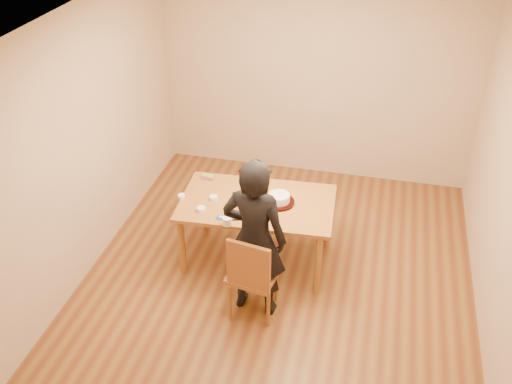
% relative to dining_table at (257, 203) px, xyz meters
% --- Properties ---
extents(room_shell, '(4.00, 4.50, 2.70)m').
position_rel_dining_table_xyz_m(room_shell, '(0.29, 0.11, 0.62)').
color(room_shell, brown).
rests_on(room_shell, ground).
extents(dining_table, '(1.64, 1.03, 0.04)m').
position_rel_dining_table_xyz_m(dining_table, '(0.00, 0.00, 0.00)').
color(dining_table, brown).
rests_on(dining_table, floor).
extents(dining_chair, '(0.50, 0.50, 0.04)m').
position_rel_dining_table_xyz_m(dining_chair, '(0.15, -0.78, -0.28)').
color(dining_chair, brown).
rests_on(dining_chair, floor).
extents(cake_plate, '(0.32, 0.32, 0.02)m').
position_rel_dining_table_xyz_m(cake_plate, '(0.22, 0.03, 0.03)').
color(cake_plate, red).
rests_on(cake_plate, dining_table).
extents(cake, '(0.22, 0.22, 0.07)m').
position_rel_dining_table_xyz_m(cake, '(0.22, 0.03, 0.08)').
color(cake, white).
rests_on(cake, cake_plate).
extents(frosting_dome, '(0.22, 0.22, 0.03)m').
position_rel_dining_table_xyz_m(frosting_dome, '(0.22, 0.03, 0.13)').
color(frosting_dome, white).
rests_on(frosting_dome, cake).
extents(frosting_tub, '(0.09, 0.09, 0.08)m').
position_rel_dining_table_xyz_m(frosting_tub, '(-0.19, -0.46, 0.06)').
color(frosting_tub, white).
rests_on(frosting_tub, dining_table).
extents(frosting_lid, '(0.09, 0.09, 0.01)m').
position_rel_dining_table_xyz_m(frosting_lid, '(-0.29, -0.37, 0.02)').
color(frosting_lid, '#183AA1').
rests_on(frosting_lid, dining_table).
extents(frosting_dollop, '(0.04, 0.04, 0.02)m').
position_rel_dining_table_xyz_m(frosting_dollop, '(-0.29, -0.37, 0.04)').
color(frosting_dollop, white).
rests_on(frosting_dollop, frosting_lid).
extents(ramekin_green, '(0.09, 0.09, 0.04)m').
position_rel_dining_table_xyz_m(ramekin_green, '(-0.51, -0.30, 0.04)').
color(ramekin_green, white).
rests_on(ramekin_green, dining_table).
extents(ramekin_yellow, '(0.08, 0.08, 0.04)m').
position_rel_dining_table_xyz_m(ramekin_yellow, '(-0.45, -0.07, 0.04)').
color(ramekin_yellow, white).
rests_on(ramekin_yellow, dining_table).
extents(ramekin_multi, '(0.08, 0.08, 0.04)m').
position_rel_dining_table_xyz_m(ramekin_multi, '(-0.79, -0.11, 0.04)').
color(ramekin_multi, white).
rests_on(ramekin_multi, dining_table).
extents(candy_box_pink, '(0.14, 0.08, 0.02)m').
position_rel_dining_table_xyz_m(candy_box_pink, '(-0.63, 0.31, 0.03)').
color(candy_box_pink, '#DC33A8').
rests_on(candy_box_pink, dining_table).
extents(candy_box_green, '(0.14, 0.09, 0.02)m').
position_rel_dining_table_xyz_m(candy_box_green, '(-0.63, 0.32, 0.05)').
color(candy_box_green, green).
rests_on(candy_box_green, candy_box_pink).
extents(spatula, '(0.17, 0.07, 0.01)m').
position_rel_dining_table_xyz_m(spatula, '(-0.13, -0.37, 0.02)').
color(spatula, black).
rests_on(spatula, dining_table).
extents(person, '(0.64, 0.45, 1.67)m').
position_rel_dining_table_xyz_m(person, '(0.15, -0.73, 0.11)').
color(person, black).
rests_on(person, floor).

